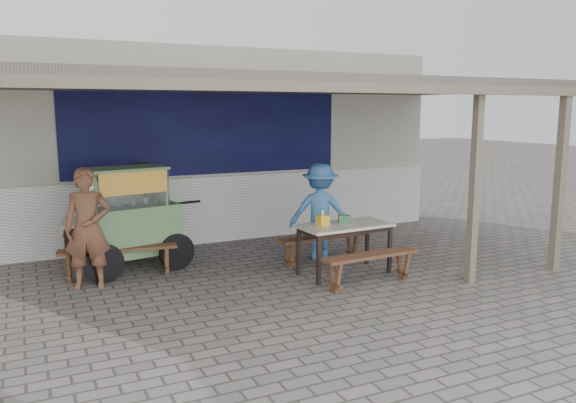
{
  "coord_description": "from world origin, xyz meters",
  "views": [
    {
      "loc": [
        -3.23,
        -6.66,
        2.4
      ],
      "look_at": [
        0.38,
        0.9,
        1.02
      ],
      "focal_mm": 35.0,
      "sensor_mm": 36.0,
      "label": 1
    }
  ],
  "objects_px": {
    "patron_right_table": "(320,212)",
    "donation_box": "(344,219)",
    "bench_right_street": "(370,262)",
    "tissue_box": "(323,220)",
    "table_left": "(117,224)",
    "table_right": "(345,229)",
    "bench_right_wall": "(322,243)",
    "vendor_cart": "(130,215)",
    "patron_street_side": "(88,228)",
    "condiment_bowl": "(93,218)",
    "patron_wall_side": "(144,208)",
    "condiment_jar": "(144,213)",
    "bench_left_wall": "(117,236)",
    "bench_left_street": "(118,255)"
  },
  "relations": [
    {
      "from": "bench_left_wall",
      "to": "tissue_box",
      "type": "xyz_separation_m",
      "value": [
        2.52,
        -2.41,
        0.48
      ]
    },
    {
      "from": "bench_right_street",
      "to": "donation_box",
      "type": "height_order",
      "value": "donation_box"
    },
    {
      "from": "bench_left_wall",
      "to": "tissue_box",
      "type": "height_order",
      "value": "tissue_box"
    },
    {
      "from": "table_left",
      "to": "patron_right_table",
      "type": "bearing_deg",
      "value": -8.97
    },
    {
      "from": "tissue_box",
      "to": "condiment_jar",
      "type": "relative_size",
      "value": 1.47
    },
    {
      "from": "patron_right_table",
      "to": "condiment_jar",
      "type": "distance_m",
      "value": 2.77
    },
    {
      "from": "bench_right_wall",
      "to": "vendor_cart",
      "type": "distance_m",
      "value": 2.95
    },
    {
      "from": "table_left",
      "to": "patron_right_table",
      "type": "distance_m",
      "value": 3.18
    },
    {
      "from": "patron_wall_side",
      "to": "bench_right_wall",
      "type": "bearing_deg",
      "value": 128.4
    },
    {
      "from": "patron_right_table",
      "to": "tissue_box",
      "type": "distance_m",
      "value": 0.95
    },
    {
      "from": "vendor_cart",
      "to": "condiment_jar",
      "type": "distance_m",
      "value": 0.44
    },
    {
      "from": "donation_box",
      "to": "condiment_jar",
      "type": "height_order",
      "value": "donation_box"
    },
    {
      "from": "bench_left_street",
      "to": "condiment_bowl",
      "type": "height_order",
      "value": "condiment_bowl"
    },
    {
      "from": "table_right",
      "to": "vendor_cart",
      "type": "bearing_deg",
      "value": 148.61
    },
    {
      "from": "bench_right_wall",
      "to": "patron_wall_side",
      "type": "distance_m",
      "value": 3.07
    },
    {
      "from": "vendor_cart",
      "to": "condiment_jar",
      "type": "relative_size",
      "value": 18.51
    },
    {
      "from": "table_left",
      "to": "table_right",
      "type": "xyz_separation_m",
      "value": [
        2.94,
        -1.85,
        -0.01
      ]
    },
    {
      "from": "bench_left_street",
      "to": "bench_right_street",
      "type": "bearing_deg",
      "value": -23.11
    },
    {
      "from": "patron_wall_side",
      "to": "tissue_box",
      "type": "xyz_separation_m",
      "value": [
        2.05,
        -2.48,
        0.06
      ]
    },
    {
      "from": "condiment_bowl",
      "to": "table_right",
      "type": "bearing_deg",
      "value": -31.01
    },
    {
      "from": "bench_right_street",
      "to": "condiment_bowl",
      "type": "height_order",
      "value": "condiment_bowl"
    },
    {
      "from": "table_left",
      "to": "bench_right_street",
      "type": "relative_size",
      "value": 1.11
    },
    {
      "from": "vendor_cart",
      "to": "patron_wall_side",
      "type": "distance_m",
      "value": 1.12
    },
    {
      "from": "table_left",
      "to": "patron_right_table",
      "type": "relative_size",
      "value": 1.05
    },
    {
      "from": "bench_right_street",
      "to": "bench_right_wall",
      "type": "height_order",
      "value": "same"
    },
    {
      "from": "table_right",
      "to": "tissue_box",
      "type": "relative_size",
      "value": 9.26
    },
    {
      "from": "patron_right_table",
      "to": "donation_box",
      "type": "height_order",
      "value": "patron_right_table"
    },
    {
      "from": "table_left",
      "to": "donation_box",
      "type": "bearing_deg",
      "value": -22.73
    },
    {
      "from": "bench_left_wall",
      "to": "condiment_jar",
      "type": "xyz_separation_m",
      "value": [
        0.33,
        -0.64,
        0.46
      ]
    },
    {
      "from": "table_left",
      "to": "condiment_jar",
      "type": "bearing_deg",
      "value": 7.15
    },
    {
      "from": "bench_left_wall",
      "to": "table_right",
      "type": "xyz_separation_m",
      "value": [
        2.85,
        -2.48,
        0.33
      ]
    },
    {
      "from": "table_left",
      "to": "bench_right_wall",
      "type": "bearing_deg",
      "value": -14.75
    },
    {
      "from": "table_right",
      "to": "condiment_bowl",
      "type": "height_order",
      "value": "condiment_bowl"
    },
    {
      "from": "patron_right_table",
      "to": "donation_box",
      "type": "distance_m",
      "value": 0.85
    },
    {
      "from": "patron_right_table",
      "to": "donation_box",
      "type": "bearing_deg",
      "value": 117.26
    },
    {
      "from": "bench_right_street",
      "to": "condiment_bowl",
      "type": "relative_size",
      "value": 6.99
    },
    {
      "from": "table_left",
      "to": "bench_right_street",
      "type": "xyz_separation_m",
      "value": [
        2.98,
        -2.48,
        -0.34
      ]
    },
    {
      "from": "bench_right_wall",
      "to": "vendor_cart",
      "type": "bearing_deg",
      "value": 159.3
    },
    {
      "from": "bench_right_wall",
      "to": "vendor_cart",
      "type": "height_order",
      "value": "vendor_cart"
    },
    {
      "from": "condiment_jar",
      "to": "vendor_cart",
      "type": "bearing_deg",
      "value": -129.76
    },
    {
      "from": "patron_right_table",
      "to": "tissue_box",
      "type": "height_order",
      "value": "patron_right_table"
    },
    {
      "from": "bench_left_street",
      "to": "patron_street_side",
      "type": "height_order",
      "value": "patron_street_side"
    },
    {
      "from": "bench_right_street",
      "to": "condiment_jar",
      "type": "bearing_deg",
      "value": 132.89
    },
    {
      "from": "table_left",
      "to": "bench_left_street",
      "type": "relative_size",
      "value": 0.98
    },
    {
      "from": "donation_box",
      "to": "condiment_bowl",
      "type": "xyz_separation_m",
      "value": [
        -3.3,
        1.88,
        -0.03
      ]
    },
    {
      "from": "bench_left_wall",
      "to": "table_right",
      "type": "bearing_deg",
      "value": -32.97
    },
    {
      "from": "bench_right_street",
      "to": "tissue_box",
      "type": "xyz_separation_m",
      "value": [
        -0.37,
        0.7,
        0.49
      ]
    },
    {
      "from": "bench_right_wall",
      "to": "patron_street_side",
      "type": "height_order",
      "value": "patron_street_side"
    },
    {
      "from": "table_left",
      "to": "patron_wall_side",
      "type": "distance_m",
      "value": 0.9
    },
    {
      "from": "donation_box",
      "to": "bench_left_street",
      "type": "bearing_deg",
      "value": 159.59
    }
  ]
}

